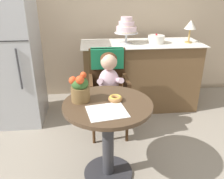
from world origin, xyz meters
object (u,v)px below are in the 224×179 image
round_layer_cake (156,39)px  refrigerator (9,54)px  flower_vase (80,88)px  table_lamp (191,26)px  wicker_chair (108,78)px  tiered_cake_stand (126,28)px  donut_front (115,98)px  seated_child (109,80)px  cafe_table (108,126)px

round_layer_cake → refrigerator: 1.79m
flower_vase → table_lamp: 1.83m
table_lamp → refrigerator: 2.23m
wicker_chair → round_layer_cake: round_layer_cake is taller
wicker_chair → tiered_cake_stand: size_ratio=2.91×
tiered_cake_stand → refrigerator: bearing=-171.9°
donut_front → refrigerator: bearing=136.3°
tiered_cake_stand → round_layer_cake: (0.38, -0.03, -0.15)m
donut_front → tiered_cake_stand: tiered_cake_stand is taller
donut_front → seated_child: bearing=89.9°
tiered_cake_stand → refrigerator: 1.43m
wicker_chair → table_lamp: bearing=21.5°
flower_vase → tiered_cake_stand: tiered_cake_stand is taller
wicker_chair → tiered_cake_stand: tiered_cake_stand is taller
cafe_table → round_layer_cake: 1.53m
seated_child → wicker_chair: bearing=90.0°
tiered_cake_stand → table_lamp: bearing=-3.5°
wicker_chair → flower_vase: 0.76m
tiered_cake_stand → cafe_table: bearing=-105.0°
flower_vase → wicker_chair: bearing=67.6°
cafe_table → wicker_chair: 0.76m
seated_child → tiered_cake_stand: bearing=68.2°
donut_front → tiered_cake_stand: (0.28, 1.27, 0.35)m
seated_child → table_lamp: bearing=31.1°
wicker_chair → refrigerator: refrigerator is taller
refrigerator → tiered_cake_stand: bearing=8.1°
wicker_chair → donut_front: 0.72m
flower_vase → round_layer_cake: 1.54m
tiered_cake_stand → round_layer_cake: 0.41m
donut_front → tiered_cake_stand: size_ratio=0.36×
round_layer_cake → donut_front: bearing=-118.3°
seated_child → refrigerator: bearing=155.6°
seated_child → table_lamp: (1.09, 0.66, 0.44)m
cafe_table → wicker_chair: (0.07, 0.75, 0.13)m
wicker_chair → tiered_cake_stand: 0.77m
donut_front → table_lamp: 1.68m
cafe_table → donut_front: donut_front is taller
flower_vase → round_layer_cake: bearing=51.9°
seated_child → flower_vase: size_ratio=2.98×
table_lamp → refrigerator: refrigerator is taller
flower_vase → refrigerator: refrigerator is taller
cafe_table → table_lamp: size_ratio=2.53×
wicker_chair → seated_child: 0.16m
wicker_chair → seated_child: bearing=-93.2°
cafe_table → refrigerator: size_ratio=0.42×
donut_front → wicker_chair: bearing=89.9°
donut_front → flower_vase: size_ratio=0.48×
donut_front → flower_vase: flower_vase is taller
refrigerator → cafe_table: bearing=-46.3°
cafe_table → donut_front: 0.25m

